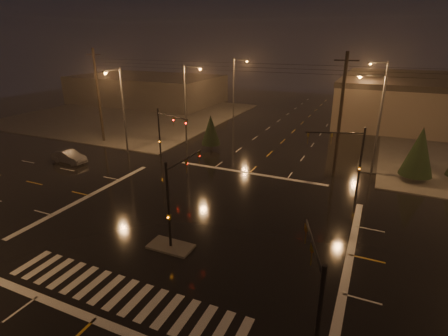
{
  "coord_description": "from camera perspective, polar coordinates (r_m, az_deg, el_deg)",
  "views": [
    {
      "loc": [
        11.44,
        -20.73,
        13.09
      ],
      "look_at": [
        0.31,
        3.95,
        3.0
      ],
      "focal_mm": 28.0,
      "sensor_mm": 36.0,
      "label": 1
    }
  ],
  "objects": [
    {
      "name": "stop_bar_near",
      "position": [
        19.92,
        -20.39,
        -22.19
      ],
      "size": [
        16.0,
        0.5,
        0.01
      ],
      "primitive_type": "cube",
      "color": "beige",
      "rests_on": "ground"
    },
    {
      "name": "sidewalk_nw",
      "position": [
        66.79,
        -14.85,
        8.51
      ],
      "size": [
        36.0,
        36.0,
        0.12
      ],
      "primitive_type": "cube",
      "color": "#423F3B",
      "rests_on": "ground"
    },
    {
      "name": "conifer_3",
      "position": [
        43.12,
        -2.18,
        6.24
      ],
      "size": [
        2.34,
        2.34,
        4.36
      ],
      "color": "black",
      "rests_on": "ground"
    },
    {
      "name": "signal_mast_ne",
      "position": [
        32.3,
        19.78,
        2.47
      ],
      "size": [
        4.84,
        1.86,
        6.0
      ],
      "color": "black",
      "rests_on": "ground"
    },
    {
      "name": "streetlight_5",
      "position": [
        42.71,
        -16.41,
        9.8
      ],
      "size": [
        0.32,
        2.77,
        10.0
      ],
      "color": "#38383A",
      "rests_on": "ground"
    },
    {
      "name": "signal_mast_median",
      "position": [
        23.02,
        -7.92,
        -3.7
      ],
      "size": [
        0.25,
        4.59,
        6.0
      ],
      "color": "black",
      "rests_on": "ground"
    },
    {
      "name": "conifer_0",
      "position": [
        37.81,
        29.28,
        2.39
      ],
      "size": [
        3.02,
        3.02,
        5.42
      ],
      "color": "black",
      "rests_on": "ground"
    },
    {
      "name": "signal_mast_nw",
      "position": [
        38.44,
        -9.64,
        6.15
      ],
      "size": [
        4.84,
        1.86,
        6.0
      ],
      "color": "black",
      "rests_on": "ground"
    },
    {
      "name": "streetlight_1",
      "position": [
        45.44,
        -6.05,
        11.1
      ],
      "size": [
        2.77,
        0.32,
        10.0
      ],
      "color": "#38383A",
      "rests_on": "ground"
    },
    {
      "name": "utility_pole_0",
      "position": [
        48.71,
        -19.82,
        11.05
      ],
      "size": [
        2.2,
        0.32,
        12.0
      ],
      "color": "black",
      "rests_on": "ground"
    },
    {
      "name": "ground",
      "position": [
        27.05,
        -4.08,
        -8.56
      ],
      "size": [
        140.0,
        140.0,
        0.0
      ],
      "primitive_type": "plane",
      "color": "black",
      "rests_on": "ground"
    },
    {
      "name": "signal_mast_se",
      "position": [
        14.49,
        14.58,
        -20.68
      ],
      "size": [
        1.55,
        3.87,
        6.0
      ],
      "color": "black",
      "rests_on": "ground"
    },
    {
      "name": "stop_bar_far",
      "position": [
        36.18,
        4.15,
        -0.82
      ],
      "size": [
        16.0,
        0.5,
        0.01
      ],
      "primitive_type": "cube",
      "color": "beige",
      "rests_on": "ground"
    },
    {
      "name": "streetlight_4",
      "position": [
        57.2,
        24.31,
        11.36
      ],
      "size": [
        2.77,
        0.32,
        10.0
      ],
      "color": "#38383A",
      "rests_on": "ground"
    },
    {
      "name": "streetlight_3",
      "position": [
        37.45,
        23.61,
        7.52
      ],
      "size": [
        2.77,
        0.32,
        10.0
      ],
      "color": "#38383A",
      "rests_on": "ground"
    },
    {
      "name": "streetlight_2",
      "position": [
        59.67,
        1.85,
        13.41
      ],
      "size": [
        2.77,
        0.32,
        10.0
      ],
      "color": "#38383A",
      "rests_on": "ground"
    },
    {
      "name": "utility_pole_1",
      "position": [
        35.59,
        18.44,
        8.12
      ],
      "size": [
        2.2,
        0.32,
        12.0
      ],
      "color": "black",
      "rests_on": "ground"
    },
    {
      "name": "commercial_block",
      "position": [
        78.72,
        -12.43,
        12.46
      ],
      "size": [
        30.0,
        18.0,
        5.6
      ],
      "primitive_type": "cube",
      "color": "#393532",
      "rests_on": "ground"
    },
    {
      "name": "median_island",
      "position": [
        24.08,
        -8.68,
        -12.54
      ],
      "size": [
        3.0,
        1.6,
        0.15
      ],
      "primitive_type": "cube",
      "color": "#423F3B",
      "rests_on": "ground"
    },
    {
      "name": "car_crossing",
      "position": [
        42.56,
        -23.98,
        1.71
      ],
      "size": [
        4.39,
        1.81,
        1.41
      ],
      "primitive_type": "imported",
      "rotation": [
        0.0,
        0.0,
        1.5
      ],
      "color": "#4F5056",
      "rests_on": "ground"
    },
    {
      "name": "crosswalk",
      "position": [
        20.97,
        -16.43,
        -19.17
      ],
      "size": [
        15.0,
        2.6,
        0.01
      ],
      "primitive_type": "cube",
      "color": "beige",
      "rests_on": "ground"
    }
  ]
}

